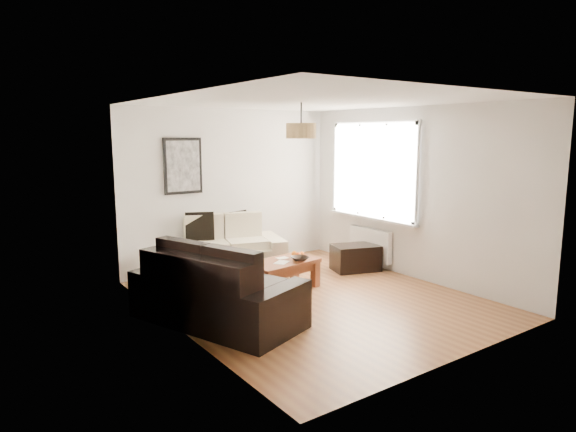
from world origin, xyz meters
TOP-DOWN VIEW (x-y plane):
  - floor at (0.00, 0.00)m, footprint 4.50×4.50m
  - ceiling at (0.00, 0.00)m, footprint 3.80×4.50m
  - wall_back at (0.00, 2.25)m, footprint 3.80×0.04m
  - wall_front at (0.00, -2.25)m, footprint 3.80×0.04m
  - wall_left at (-1.90, 0.00)m, footprint 0.04×4.50m
  - wall_right at (1.90, 0.00)m, footprint 0.04×4.50m
  - window_bay at (1.86, 0.80)m, footprint 0.14×1.90m
  - radiator at (1.82, 0.80)m, footprint 0.10×0.90m
  - poster at (-0.85, 2.22)m, footprint 0.62×0.04m
  - pendant_shade at (0.00, 0.30)m, footprint 0.40×0.40m
  - loveseat_cream at (-0.36, 1.78)m, footprint 1.96×1.42m
  - sofa_leather at (-1.43, 0.01)m, footprint 1.60×2.21m
  - coffee_table at (-0.11, 0.58)m, footprint 1.10×0.70m
  - ottoman at (1.45, 0.75)m, footprint 0.84×0.67m
  - cushion_left at (-0.70, 1.99)m, footprint 0.46×0.31m
  - cushion_right at (-0.02, 1.99)m, footprint 0.42×0.24m
  - fruit_bowl at (0.10, 0.45)m, footprint 0.27×0.27m
  - orange_a at (0.19, 0.61)m, footprint 0.07×0.07m
  - orange_b at (0.27, 0.63)m, footprint 0.09×0.09m
  - orange_c at (0.18, 0.69)m, footprint 0.10×0.10m
  - papers at (-0.17, 0.51)m, footprint 0.27×0.25m

SIDE VIEW (x-z plane):
  - floor at x=0.00m, z-range 0.00..0.00m
  - ottoman at x=1.45m, z-range 0.00..0.42m
  - coffee_table at x=-0.11m, z-range 0.00..0.42m
  - radiator at x=1.82m, z-range 0.12..0.64m
  - papers at x=-0.17m, z-range 0.42..0.43m
  - sofa_leather at x=-1.43m, z-range 0.00..0.87m
  - loveseat_cream at x=-0.36m, z-range 0.00..0.87m
  - fruit_bowl at x=0.10m, z-range 0.42..0.48m
  - orange_a at x=0.19m, z-range 0.42..0.50m
  - orange_b at x=0.27m, z-range 0.43..0.50m
  - orange_c at x=0.18m, z-range 0.42..0.50m
  - cushion_right at x=-0.02m, z-range 0.55..0.94m
  - cushion_left at x=-0.70m, z-range 0.55..0.99m
  - wall_back at x=0.00m, z-range 0.00..2.60m
  - wall_front at x=0.00m, z-range 0.00..2.60m
  - wall_left at x=-1.90m, z-range 0.00..2.60m
  - wall_right at x=1.90m, z-range 0.00..2.60m
  - window_bay at x=1.86m, z-range 0.80..2.40m
  - poster at x=-0.85m, z-range 1.26..2.13m
  - pendant_shade at x=0.00m, z-range 2.13..2.33m
  - ceiling at x=0.00m, z-range 2.60..2.60m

